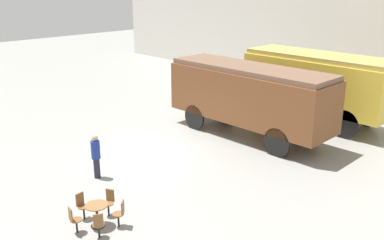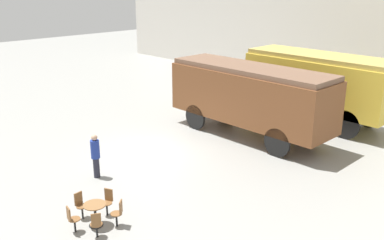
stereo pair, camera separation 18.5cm
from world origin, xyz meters
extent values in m
plane|color=gray|center=(0.00, 0.00, 0.00)|extent=(80.00, 80.00, 0.00)
cube|color=silver|center=(0.00, 15.93, 4.50)|extent=(44.00, 0.15, 9.00)
cube|color=gold|center=(2.76, 8.86, 2.15)|extent=(7.68, 2.57, 2.48)
cube|color=tan|center=(2.76, 8.86, 3.51)|extent=(7.53, 2.37, 0.24)
cylinder|color=black|center=(5.06, 7.63, 0.70)|extent=(1.40, 0.12, 1.40)
cylinder|color=black|center=(5.06, 10.08, 0.70)|extent=(1.40, 0.12, 1.40)
cylinder|color=black|center=(0.45, 7.63, 0.70)|extent=(1.40, 0.12, 1.40)
cylinder|color=black|center=(0.45, 10.08, 0.70)|extent=(1.40, 0.12, 1.40)
cube|color=brown|center=(1.60, 4.65, 2.01)|extent=(8.26, 2.46, 2.36)
cube|color=brown|center=(1.60, 4.65, 3.30)|extent=(8.10, 2.26, 0.24)
cylinder|color=black|center=(4.08, 3.48, 0.64)|extent=(1.28, 0.12, 1.28)
cylinder|color=black|center=(4.08, 5.82, 0.64)|extent=(1.28, 0.12, 1.28)
cylinder|color=black|center=(-0.87, 3.48, 0.64)|extent=(1.28, 0.12, 1.28)
cylinder|color=black|center=(-0.87, 5.82, 0.64)|extent=(1.28, 0.12, 1.28)
cylinder|color=black|center=(3.39, -5.02, 0.01)|extent=(0.44, 0.44, 0.02)
cylinder|color=black|center=(3.39, -5.02, 0.36)|extent=(0.08, 0.08, 0.68)
cylinder|color=olive|center=(3.39, -5.02, 0.72)|extent=(0.70, 0.70, 0.03)
cylinder|color=black|center=(3.86, -4.57, 0.21)|extent=(0.06, 0.06, 0.42)
cylinder|color=brown|center=(3.86, -4.57, 0.43)|extent=(0.36, 0.36, 0.03)
cube|color=brown|center=(3.98, -4.47, 0.66)|extent=(0.23, 0.24, 0.42)
cylinder|color=black|center=(3.11, -4.43, 0.21)|extent=(0.06, 0.06, 0.42)
cylinder|color=brown|center=(3.11, -4.43, 0.43)|extent=(0.36, 0.36, 0.03)
cube|color=brown|center=(3.05, -4.29, 0.66)|extent=(0.28, 0.16, 0.42)
cylinder|color=black|center=(2.74, -5.10, 0.21)|extent=(0.06, 0.06, 0.42)
cylinder|color=brown|center=(2.74, -5.10, 0.43)|extent=(0.36, 0.36, 0.03)
cube|color=brown|center=(2.59, -5.11, 0.66)|extent=(0.07, 0.29, 0.42)
cylinder|color=black|center=(3.26, -5.66, 0.21)|extent=(0.06, 0.06, 0.42)
cylinder|color=brown|center=(3.26, -5.66, 0.43)|extent=(0.36, 0.36, 0.03)
cube|color=brown|center=(3.23, -5.81, 0.66)|extent=(0.29, 0.09, 0.42)
cylinder|color=black|center=(3.96, -5.33, 0.21)|extent=(0.06, 0.06, 0.42)
cylinder|color=brown|center=(3.96, -5.33, 0.43)|extent=(0.36, 0.36, 0.03)
cube|color=brown|center=(4.09, -5.41, 0.66)|extent=(0.17, 0.27, 0.42)
cylinder|color=#262633|center=(0.45, -3.13, 0.40)|extent=(0.24, 0.24, 0.80)
cylinder|color=navy|center=(0.45, -3.13, 1.15)|extent=(0.34, 0.34, 0.71)
sphere|color=tan|center=(0.45, -3.13, 1.62)|extent=(0.23, 0.23, 0.23)
camera|label=1|loc=(13.60, -11.05, 7.22)|focal=40.00mm
camera|label=2|loc=(13.73, -10.92, 7.22)|focal=40.00mm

